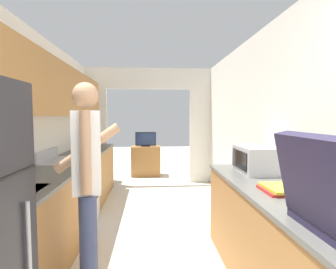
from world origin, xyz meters
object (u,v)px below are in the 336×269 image
(microwave, at_px, (258,159))
(tv_cabinet, at_px, (146,161))
(range_oven, at_px, (70,193))
(person, at_px, (87,184))
(book_stack, at_px, (279,189))
(knife, at_px, (86,153))
(television, at_px, (146,139))

(microwave, bearing_deg, tv_cabinet, 107.71)
(range_oven, xyz_separation_m, person, (0.57, -1.42, 0.49))
(book_stack, distance_m, knife, 2.97)
(range_oven, height_order, tv_cabinet, range_oven)
(tv_cabinet, bearing_deg, television, -90.00)
(range_oven, relative_size, knife, 3.28)
(range_oven, relative_size, tv_cabinet, 1.42)
(person, bearing_deg, range_oven, 12.28)
(book_stack, height_order, television, television)
(microwave, height_order, knife, microwave)
(range_oven, relative_size, book_stack, 3.41)
(tv_cabinet, bearing_deg, book_stack, -76.43)
(person, bearing_deg, television, -14.71)
(book_stack, height_order, knife, book_stack)
(book_stack, height_order, tv_cabinet, book_stack)
(book_stack, relative_size, television, 0.61)
(tv_cabinet, bearing_deg, range_oven, -108.21)
(book_stack, bearing_deg, range_oven, 142.11)
(tv_cabinet, bearing_deg, person, -95.15)
(television, distance_m, knife, 2.43)
(tv_cabinet, xyz_separation_m, knife, (-0.89, -2.30, 0.53))
(person, relative_size, tv_cabinet, 2.38)
(tv_cabinet, bearing_deg, knife, -111.11)
(person, distance_m, television, 4.32)
(microwave, distance_m, knife, 2.59)
(person, xyz_separation_m, tv_cabinet, (0.39, 4.34, -0.57))
(book_stack, xyz_separation_m, television, (-1.09, 4.47, -0.01))
(knife, bearing_deg, person, -35.51)
(range_oven, relative_size, person, 0.60)
(range_oven, xyz_separation_m, book_stack, (2.05, -1.60, 0.46))
(microwave, height_order, tv_cabinet, microwave)
(book_stack, bearing_deg, microwave, 79.74)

